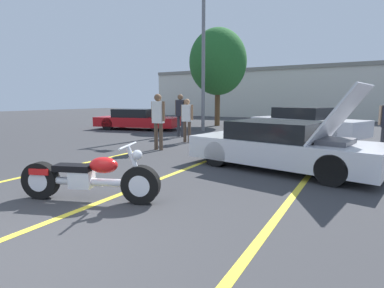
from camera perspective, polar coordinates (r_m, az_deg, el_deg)
ground_plane at (r=3.84m, az=-29.94°, el=-17.78°), size 80.00×80.00×0.00m
parking_stripe_foreground at (r=7.65m, az=-25.26°, el=-4.59°), size 0.12×5.95×0.01m
parking_stripe_middle at (r=5.75m, az=-10.05°, el=-8.05°), size 0.12×5.95×0.01m
parking_stripe_back at (r=4.60m, az=16.41°, el=-12.53°), size 0.12×5.95×0.01m
far_building at (r=28.16m, az=24.11°, el=9.21°), size 32.00×4.20×4.40m
light_pole at (r=15.64m, az=2.47°, el=16.50°), size 1.21×0.28×6.86m
tree_background at (r=18.87m, az=4.95°, el=15.28°), size 3.48×3.48×5.88m
motorcycle at (r=5.11m, az=-19.04°, el=-6.17°), size 2.22×1.07×0.94m
show_car_hood_open at (r=7.35m, az=16.90°, el=-0.28°), size 4.50×2.47×1.94m
parked_car_left_row at (r=16.62m, az=-10.38°, el=4.60°), size 4.79×2.77×1.12m
parked_car_mid_left_row at (r=13.51m, az=20.83°, el=3.66°), size 4.89×3.35×1.29m
spectator_near_motorcycle at (r=13.08m, az=-2.23°, el=6.23°), size 0.52×0.24×1.85m
spectator_midground at (r=9.69m, az=-6.47°, el=5.21°), size 0.52×0.24×1.80m
spectator_far_lot at (r=11.36m, az=-0.95°, el=5.20°), size 0.52×0.22×1.65m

